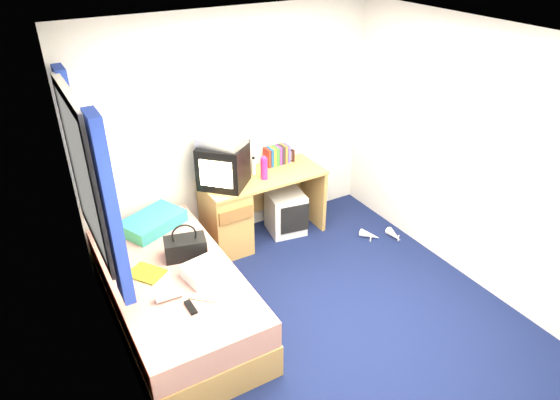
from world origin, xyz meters
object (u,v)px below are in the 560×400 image
pillow (153,222)px  white_heels (382,235)px  pink_water_bottle (264,169)px  water_bottle (169,296)px  magazine (146,273)px  desk (240,210)px  bed (175,296)px  aerosol_can (254,167)px  crt_tv (223,165)px  picture_frame (290,154)px  handbag (185,247)px  remote_control (191,307)px  storage_cube (286,212)px  colour_swatch_fan (203,298)px  vcr (222,141)px  towel (205,271)px

pillow → white_heels: bearing=-15.2°
pink_water_bottle → water_bottle: size_ratio=1.14×
magazine → desk: bearing=31.4°
bed → aerosol_can: 1.61m
crt_tv → desk: bearing=44.5°
crt_tv → magazine: crt_tv is taller
picture_frame → magazine: (-1.93, -0.91, -0.27)m
desk → white_heels: bearing=-27.6°
pillow → pink_water_bottle: 1.23m
desk → crt_tv: crt_tv is taller
handbag → remote_control: 0.69m
storage_cube → colour_swatch_fan: 1.93m
pillow → vcr: 1.01m
colour_swatch_fan → aerosol_can: bearing=49.4°
bed → colour_swatch_fan: (0.10, -0.46, 0.28)m
vcr → pink_water_bottle: 0.55m
towel → water_bottle: (-0.35, -0.12, -0.02)m
pillow → picture_frame: 1.69m
pillow → storage_cube: (1.48, 0.04, -0.36)m
aerosol_can → handbag: (-1.05, -0.73, -0.20)m
magazine → colour_swatch_fan: magazine is taller
handbag → magazine: (-0.38, -0.07, -0.09)m
desk → crt_tv: (-0.16, 0.00, 0.56)m
storage_cube → towel: bearing=-134.7°
water_bottle → aerosol_can: bearing=41.2°
pillow → pink_water_bottle: size_ratio=2.48×
vcr → handbag: bearing=-83.0°
storage_cube → aerosol_can: size_ratio=2.68×
handbag → white_heels: size_ratio=1.02×
crt_tv → vcr: size_ratio=1.39×
desk → storage_cube: (0.54, -0.05, -0.17)m
magazine → vcr: bearing=35.1°
crt_tv → aerosol_can: crt_tv is taller
pillow → magazine: pillow is taller
bed → desk: desk is taller
picture_frame → pink_water_bottle: pink_water_bottle is taller
crt_tv → storage_cube: bearing=40.8°
pink_water_bottle → towel: pink_water_bottle is taller
desk → vcr: 0.83m
crt_tv → pink_water_bottle: 0.43m
storage_cube → colour_swatch_fan: (-1.46, -1.22, 0.31)m
crt_tv → pink_water_bottle: (0.41, -0.09, -0.10)m
desk → towel: 1.31m
towel → white_heels: towel is taller
desk → pink_water_bottle: bearing=-19.1°
towel → magazine: bearing=146.7°
crt_tv → colour_swatch_fan: (-0.77, -1.27, -0.42)m
towel → magazine: towel is taller
bed → remote_control: size_ratio=12.50×
aerosol_can → vcr: bearing=-171.3°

